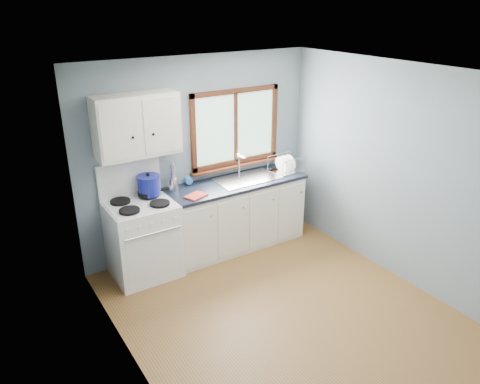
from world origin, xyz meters
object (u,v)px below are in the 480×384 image
base_cabinets (236,217)px  thermos (173,177)px  utensil_crock (173,184)px  sink (247,183)px  dish_rack (286,167)px  skillet (149,192)px  gas_range (143,237)px  stockpot (149,185)px

base_cabinets → thermos: (-0.78, 0.19, 0.67)m
base_cabinets → utensil_crock: size_ratio=4.82×
base_cabinets → utensil_crock: 1.01m
sink → dish_rack: size_ratio=1.84×
skillet → dish_rack: bearing=1.2°
thermos → dish_rack: bearing=-7.8°
skillet → utensil_crock: size_ratio=1.05×
base_cabinets → sink: size_ratio=2.20×
gas_range → thermos: size_ratio=4.15×
gas_range → skillet: size_ratio=3.36×
stockpot → sink: bearing=-4.6°
base_cabinets → utensil_crock: (-0.80, 0.17, 0.59)m
skillet → dish_rack: (1.93, -0.14, -0.01)m
sink → stockpot: size_ratio=2.41×
gas_range → sink: 1.53m
base_cabinets → utensil_crock: bearing=168.2°
base_cabinets → dish_rack: bearing=-2.1°
base_cabinets → dish_rack: size_ratio=4.06×
skillet → dish_rack: size_ratio=0.89×
base_cabinets → dish_rack: dish_rack is taller
gas_range → dish_rack: size_ratio=2.99×
dish_rack → skillet: bearing=171.2°
sink → stockpot: stockpot is taller
base_cabinets → utensil_crock: utensil_crock is taller
sink → stockpot: bearing=175.4°
base_cabinets → skillet: size_ratio=4.57×
sink → stockpot: (-1.31, 0.10, 0.22)m
utensil_crock → thermos: utensil_crock is taller
skillet → thermos: 0.38m
sink → skillet: (-1.32, 0.11, 0.13)m
stockpot → utensil_crock: size_ratio=0.91×
gas_range → stockpot: 0.62m
sink → skillet: sink is taller
base_cabinets → skillet: bearing=174.7°
skillet → utensil_crock: 0.34m
gas_range → utensil_crock: 0.74m
gas_range → thermos: gas_range is taller
sink → thermos: (-0.96, 0.19, 0.22)m
utensil_crock → dish_rack: 1.61m
gas_range → skillet: (0.17, 0.13, 0.49)m
gas_range → stockpot: size_ratio=3.90×
stockpot → thermos: thermos is taller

